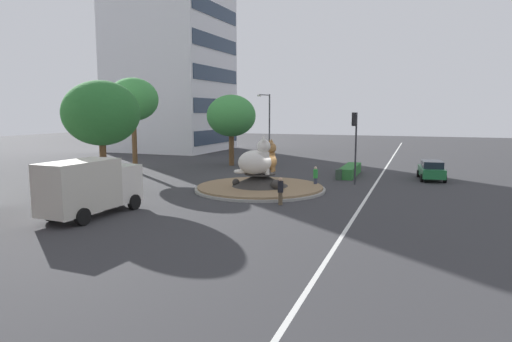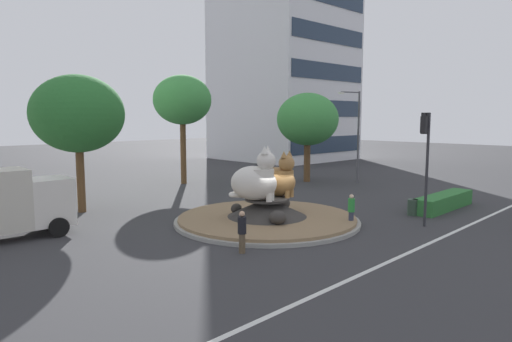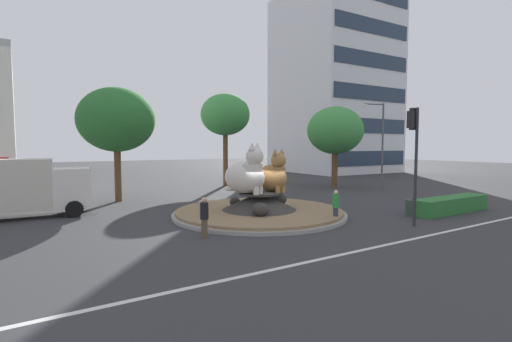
{
  "view_description": "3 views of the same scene",
  "coord_description": "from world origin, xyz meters",
  "px_view_note": "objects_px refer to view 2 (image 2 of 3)",
  "views": [
    {
      "loc": [
        -31.13,
        -11.02,
        5.8
      ],
      "look_at": [
        -2.77,
        -0.7,
        1.8
      ],
      "focal_mm": 31.8,
      "sensor_mm": 36.0,
      "label": 1
    },
    {
      "loc": [
        -16.79,
        -15.85,
        5.44
      ],
      "look_at": [
        -0.75,
        0.07,
        2.76
      ],
      "focal_mm": 31.63,
      "sensor_mm": 36.0,
      "label": 2
    },
    {
      "loc": [
        -10.7,
        -16.92,
        3.88
      ],
      "look_at": [
        0.64,
        1.37,
        2.37
      ],
      "focal_mm": 25.41,
      "sensor_mm": 36.0,
      "label": 3
    }
  ],
  "objects_px": {
    "cat_statue_tabby": "(280,179)",
    "traffic_light_mast": "(425,144)",
    "litter_bin": "(413,207)",
    "cat_statue_white": "(256,180)",
    "streetlight_arm": "(356,130)",
    "second_tree_near_tower": "(182,100)",
    "third_tree_left": "(308,120)",
    "office_tower": "(284,59)",
    "broadleaf_tree_behind_island": "(78,114)",
    "pedestrian_black_shirt": "(242,231)",
    "pedestrian_green_shirt": "(351,210)"
  },
  "relations": [
    {
      "from": "cat_statue_tabby",
      "to": "traffic_light_mast",
      "type": "relative_size",
      "value": 0.44
    },
    {
      "from": "traffic_light_mast",
      "to": "litter_bin",
      "type": "relative_size",
      "value": 6.32
    },
    {
      "from": "cat_statue_white",
      "to": "streetlight_arm",
      "type": "xyz_separation_m",
      "value": [
        16.42,
        4.61,
        2.1
      ]
    },
    {
      "from": "second_tree_near_tower",
      "to": "third_tree_left",
      "type": "relative_size",
      "value": 1.18
    },
    {
      "from": "traffic_light_mast",
      "to": "second_tree_near_tower",
      "type": "distance_m",
      "value": 20.86
    },
    {
      "from": "traffic_light_mast",
      "to": "office_tower",
      "type": "distance_m",
      "value": 39.31
    },
    {
      "from": "streetlight_arm",
      "to": "litter_bin",
      "type": "relative_size",
      "value": 8.44
    },
    {
      "from": "broadleaf_tree_behind_island",
      "to": "pedestrian_black_shirt",
      "type": "height_order",
      "value": "broadleaf_tree_behind_island"
    },
    {
      "from": "office_tower",
      "to": "streetlight_arm",
      "type": "distance_m",
      "value": 24.89
    },
    {
      "from": "traffic_light_mast",
      "to": "third_tree_left",
      "type": "relative_size",
      "value": 0.76
    },
    {
      "from": "cat_statue_white",
      "to": "cat_statue_tabby",
      "type": "xyz_separation_m",
      "value": [
        1.77,
        -0.01,
        -0.12
      ]
    },
    {
      "from": "third_tree_left",
      "to": "cat_statue_white",
      "type": "bearing_deg",
      "value": -150.62
    },
    {
      "from": "streetlight_arm",
      "to": "pedestrian_green_shirt",
      "type": "distance_m",
      "value": 16.04
    },
    {
      "from": "office_tower",
      "to": "litter_bin",
      "type": "xyz_separation_m",
      "value": [
        -21.51,
        -28.59,
        -12.65
      ]
    },
    {
      "from": "pedestrian_black_shirt",
      "to": "litter_bin",
      "type": "height_order",
      "value": "pedestrian_black_shirt"
    },
    {
      "from": "second_tree_near_tower",
      "to": "litter_bin",
      "type": "xyz_separation_m",
      "value": [
        1.68,
        -19.16,
        -6.38
      ]
    },
    {
      "from": "broadleaf_tree_behind_island",
      "to": "pedestrian_green_shirt",
      "type": "xyz_separation_m",
      "value": [
        7.92,
        -13.09,
        -4.77
      ]
    },
    {
      "from": "broadleaf_tree_behind_island",
      "to": "third_tree_left",
      "type": "bearing_deg",
      "value": -4.27
    },
    {
      "from": "third_tree_left",
      "to": "litter_bin",
      "type": "distance_m",
      "value": 14.97
    },
    {
      "from": "office_tower",
      "to": "second_tree_near_tower",
      "type": "distance_m",
      "value": 25.81
    },
    {
      "from": "broadleaf_tree_behind_island",
      "to": "pedestrian_green_shirt",
      "type": "bearing_deg",
      "value": -58.8
    },
    {
      "from": "cat_statue_tabby",
      "to": "third_tree_left",
      "type": "distance_m",
      "value": 15.2
    },
    {
      "from": "traffic_light_mast",
      "to": "litter_bin",
      "type": "height_order",
      "value": "traffic_light_mast"
    },
    {
      "from": "office_tower",
      "to": "pedestrian_green_shirt",
      "type": "relative_size",
      "value": 15.87
    },
    {
      "from": "cat_statue_white",
      "to": "pedestrian_black_shirt",
      "type": "bearing_deg",
      "value": -78.64
    },
    {
      "from": "broadleaf_tree_behind_island",
      "to": "pedestrian_green_shirt",
      "type": "height_order",
      "value": "broadleaf_tree_behind_island"
    },
    {
      "from": "cat_statue_tabby",
      "to": "traffic_light_mast",
      "type": "xyz_separation_m",
      "value": [
        3.96,
        -6.09,
        1.96
      ]
    },
    {
      "from": "cat_statue_white",
      "to": "cat_statue_tabby",
      "type": "bearing_deg",
      "value": 62.96
    },
    {
      "from": "cat_statue_tabby",
      "to": "pedestrian_green_shirt",
      "type": "bearing_deg",
      "value": 17.49
    },
    {
      "from": "cat_statue_white",
      "to": "streetlight_arm",
      "type": "height_order",
      "value": "streetlight_arm"
    },
    {
      "from": "traffic_light_mast",
      "to": "litter_bin",
      "type": "bearing_deg",
      "value": -47.87
    },
    {
      "from": "traffic_light_mast",
      "to": "broadleaf_tree_behind_island",
      "type": "height_order",
      "value": "broadleaf_tree_behind_island"
    },
    {
      "from": "streetlight_arm",
      "to": "pedestrian_green_shirt",
      "type": "relative_size",
      "value": 4.6
    },
    {
      "from": "traffic_light_mast",
      "to": "third_tree_left",
      "type": "xyz_separation_m",
      "value": [
        8.55,
        14.14,
        1.14
      ]
    },
    {
      "from": "cat_statue_tabby",
      "to": "broadleaf_tree_behind_island",
      "type": "height_order",
      "value": "broadleaf_tree_behind_island"
    },
    {
      "from": "traffic_light_mast",
      "to": "broadleaf_tree_behind_island",
      "type": "bearing_deg",
      "value": 40.42
    },
    {
      "from": "second_tree_near_tower",
      "to": "litter_bin",
      "type": "relative_size",
      "value": 9.88
    },
    {
      "from": "cat_statue_white",
      "to": "cat_statue_tabby",
      "type": "relative_size",
      "value": 1.26
    },
    {
      "from": "cat_statue_white",
      "to": "streetlight_arm",
      "type": "relative_size",
      "value": 0.42
    },
    {
      "from": "second_tree_near_tower",
      "to": "traffic_light_mast",
      "type": "bearing_deg",
      "value": -91.18
    },
    {
      "from": "traffic_light_mast",
      "to": "third_tree_left",
      "type": "bearing_deg",
      "value": -24.86
    },
    {
      "from": "pedestrian_black_shirt",
      "to": "pedestrian_green_shirt",
      "type": "relative_size",
      "value": 1.05
    },
    {
      "from": "pedestrian_black_shirt",
      "to": "litter_bin",
      "type": "distance_m",
      "value": 11.74
    },
    {
      "from": "cat_statue_tabby",
      "to": "pedestrian_black_shirt",
      "type": "height_order",
      "value": "cat_statue_tabby"
    },
    {
      "from": "pedestrian_green_shirt",
      "to": "broadleaf_tree_behind_island",
      "type": "bearing_deg",
      "value": -102.67
    },
    {
      "from": "streetlight_arm",
      "to": "pedestrian_black_shirt",
      "type": "height_order",
      "value": "streetlight_arm"
    },
    {
      "from": "cat_statue_tabby",
      "to": "third_tree_left",
      "type": "bearing_deg",
      "value": 119.85
    },
    {
      "from": "office_tower",
      "to": "streetlight_arm",
      "type": "xyz_separation_m",
      "value": [
        -12.93,
        -19.41,
        -8.69
      ]
    },
    {
      "from": "third_tree_left",
      "to": "second_tree_near_tower",
      "type": "bearing_deg",
      "value": 141.18
    },
    {
      "from": "litter_bin",
      "to": "broadleaf_tree_behind_island",
      "type": "bearing_deg",
      "value": 132.02
    }
  ]
}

